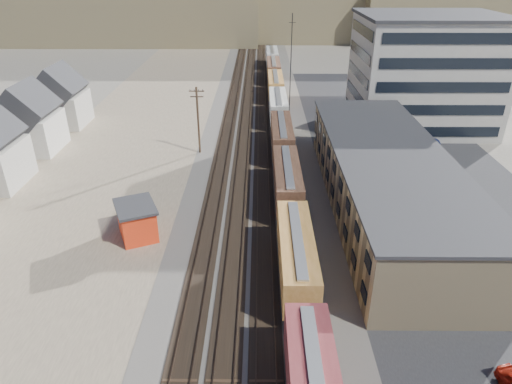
{
  "coord_description": "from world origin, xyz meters",
  "views": [
    {
      "loc": [
        0.46,
        -22.08,
        26.22
      ],
      "look_at": [
        0.12,
        23.12,
        3.0
      ],
      "focal_mm": 32.0,
      "sensor_mm": 36.0,
      "label": 1
    }
  ],
  "objects_px": {
    "freight_train": "(280,120)",
    "utility_pole_north": "(198,119)",
    "maintenance_shed": "(137,220)",
    "parked_car_blue": "(422,139)"
  },
  "relations": [
    {
      "from": "utility_pole_north",
      "to": "parked_car_blue",
      "type": "bearing_deg",
      "value": 6.42
    },
    {
      "from": "parked_car_blue",
      "to": "maintenance_shed",
      "type": "bearing_deg",
      "value": -178.01
    },
    {
      "from": "freight_train",
      "to": "parked_car_blue",
      "type": "bearing_deg",
      "value": -9.05
    },
    {
      "from": "utility_pole_north",
      "to": "parked_car_blue",
      "type": "relative_size",
      "value": 1.63
    },
    {
      "from": "maintenance_shed",
      "to": "parked_car_blue",
      "type": "xyz_separation_m",
      "value": [
        38.4,
        27.17,
        -1.03
      ]
    },
    {
      "from": "utility_pole_north",
      "to": "freight_train",
      "type": "bearing_deg",
      "value": 31.21
    },
    {
      "from": "maintenance_shed",
      "to": "parked_car_blue",
      "type": "height_order",
      "value": "maintenance_shed"
    },
    {
      "from": "utility_pole_north",
      "to": "maintenance_shed",
      "type": "relative_size",
      "value": 1.63
    },
    {
      "from": "freight_train",
      "to": "utility_pole_north",
      "type": "bearing_deg",
      "value": -148.79
    },
    {
      "from": "freight_train",
      "to": "parked_car_blue",
      "type": "relative_size",
      "value": 19.5
    }
  ]
}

